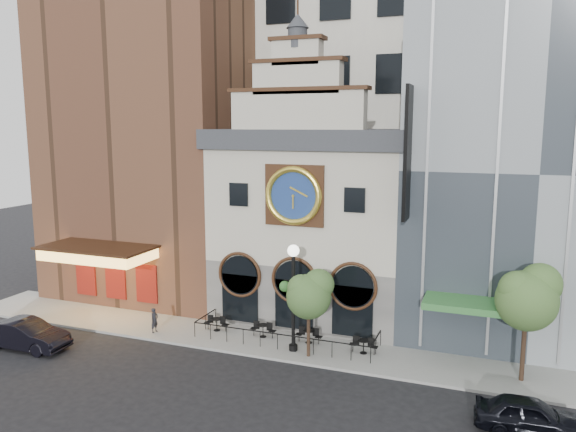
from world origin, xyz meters
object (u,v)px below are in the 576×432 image
at_px(bistro_0, 217,323).
at_px(pedestrian, 154,320).
at_px(lamppost, 293,286).
at_px(tree_right, 528,296).
at_px(bistro_1, 263,329).
at_px(bistro_2, 309,335).
at_px(car_right, 531,416).
at_px(bistro_3, 364,345).
at_px(car_left, 26,335).
at_px(tree_left, 310,293).

height_order(bistro_0, pedestrian, pedestrian).
xyz_separation_m(lamppost, tree_right, (11.88, 0.54, 0.59)).
height_order(bistro_1, pedestrian, pedestrian).
bearing_deg(pedestrian, bistro_1, -69.44).
distance_m(bistro_2, car_right, 12.84).
bearing_deg(bistro_1, bistro_2, 1.80).
bearing_deg(bistro_3, pedestrian, -173.88).
bearing_deg(lamppost, bistro_3, 37.63).
xyz_separation_m(bistro_2, tree_right, (11.41, -0.78, 3.86)).
bearing_deg(bistro_2, bistro_3, -6.07).
distance_m(car_left, pedestrian, 7.13).
bearing_deg(car_right, bistro_1, 66.11).
relative_size(bistro_2, tree_left, 0.33).
height_order(pedestrian, tree_left, tree_left).
relative_size(bistro_2, lamppost, 0.26).
height_order(bistro_3, lamppost, lamppost).
bearing_deg(tree_right, car_right, -88.23).
bearing_deg(tree_left, lamppost, 159.10).
distance_m(bistro_3, car_left, 19.09).
relative_size(bistro_0, car_left, 0.31).
xyz_separation_m(car_right, pedestrian, (-20.87, 3.90, 0.15)).
relative_size(bistro_2, bistro_3, 1.00).
distance_m(car_right, pedestrian, 21.23).
distance_m(bistro_2, tree_left, 3.61).
bearing_deg(bistro_2, tree_right, -3.92).
bearing_deg(car_right, pedestrian, 76.48).
height_order(pedestrian, lamppost, lamppost).
relative_size(bistro_0, tree_left, 0.33).
bearing_deg(tree_right, tree_left, -174.93).
bearing_deg(bistro_0, lamppost, -12.46).
distance_m(bistro_2, lamppost, 3.56).
height_order(bistro_0, lamppost, lamppost).
bearing_deg(tree_left, bistro_3, 27.34).
relative_size(bistro_3, tree_right, 0.27).
height_order(car_right, tree_right, tree_right).
distance_m(bistro_1, lamppost, 4.22).
xyz_separation_m(pedestrian, tree_left, (9.93, -0.04, 2.81)).
distance_m(bistro_3, pedestrian, 12.69).
relative_size(bistro_0, pedestrian, 1.04).
distance_m(bistro_0, tree_left, 7.41).
bearing_deg(bistro_1, lamppost, -27.50).
distance_m(bistro_0, bistro_1, 3.07).
distance_m(bistro_1, bistro_3, 6.15).
bearing_deg(bistro_2, bistro_1, -178.20).
bearing_deg(tree_right, bistro_3, 176.96).
xyz_separation_m(bistro_0, bistro_1, (3.07, 0.03, 0.00)).
height_order(bistro_1, bistro_3, same).
bearing_deg(tree_left, bistro_2, 109.44).
relative_size(tree_left, tree_right, 0.82).
xyz_separation_m(bistro_0, bistro_2, (5.92, 0.12, 0.00)).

